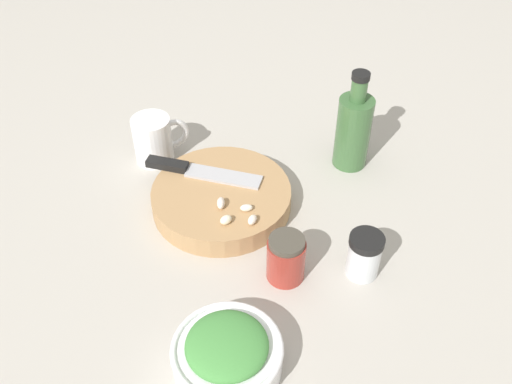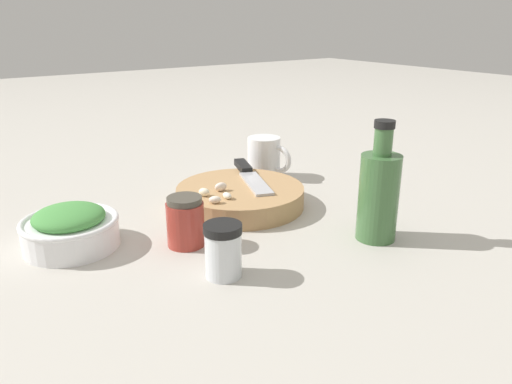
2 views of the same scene
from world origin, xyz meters
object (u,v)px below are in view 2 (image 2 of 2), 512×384
Objects in this scene: chef_knife at (249,175)px; spice_jar at (223,250)px; cutting_board at (240,197)px; honey_jar at (185,222)px; coffee_mug at (265,158)px; herb_bowl at (70,228)px; garlic_cloves at (216,193)px; oil_bottle at (379,193)px.

spice_jar reaches higher than chef_knife.
cutting_board is 0.07m from chef_knife.
cutting_board is 0.19m from honey_jar.
chef_knife is 1.97× the size of coffee_mug.
spice_jar is at bearing 124.08° from herb_bowl.
honey_jar is (0.31, 0.21, -0.01)m from coffee_mug.
spice_jar is at bearing 61.70° from garlic_cloves.
oil_bottle is at bearing 112.09° from cutting_board.
coffee_mug is (-0.14, -0.12, 0.03)m from cutting_board.
spice_jar is (-0.14, 0.21, 0.01)m from herb_bowl.
garlic_cloves is 0.22m from spice_jar.
herb_bowl is at bearing -0.91° from cutting_board.
honey_jar is (-0.00, -0.12, 0.00)m from spice_jar.
coffee_mug reaches higher than honey_jar.
oil_bottle is (-0.05, 0.29, 0.03)m from chef_knife.
oil_bottle is (-0.27, 0.04, 0.04)m from spice_jar.
chef_knife is at bearing -80.12° from oil_bottle.
coffee_mug is (-0.45, -0.11, 0.01)m from herb_bowl.
garlic_cloves is 0.28m from oil_bottle.
honey_jar reaches higher than herb_bowl.
chef_knife is 1.39× the size of herb_bowl.
spice_jar is (0.10, 0.19, -0.01)m from garlic_cloves.
oil_bottle is (0.04, 0.36, 0.03)m from coffee_mug.
oil_bottle is (-0.41, 0.25, 0.05)m from herb_bowl.
herb_bowl is (0.36, 0.04, -0.01)m from chef_knife.
garlic_cloves is at bearing 48.53° from chef_knife.
oil_bottle is (-0.26, 0.15, 0.04)m from honey_jar.
garlic_cloves is 0.12m from honey_jar.
chef_knife is 3.09× the size of garlic_cloves.
oil_bottle is (-0.16, 0.23, 0.03)m from garlic_cloves.
garlic_cloves is 0.25m from herb_bowl.
cutting_board is 0.19m from coffee_mug.
chef_knife is 0.29m from oil_bottle.
chef_knife is 2.67× the size of spice_jar.
garlic_cloves is (0.11, 0.06, 0.00)m from chef_knife.
cutting_board is at bearing 60.50° from chef_knife.
oil_bottle reaches higher than cutting_board.
honey_jar is at bearing -30.60° from oil_bottle.
honey_jar is at bearing 29.32° from cutting_board.
garlic_cloves is 0.64× the size of coffee_mug.
cutting_board is at bearing -67.91° from oil_bottle.
coffee_mug reaches higher than cutting_board.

